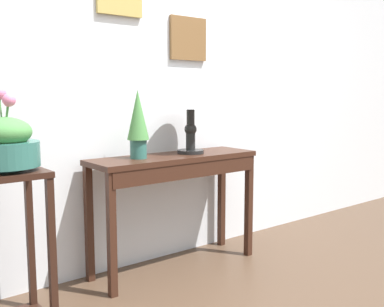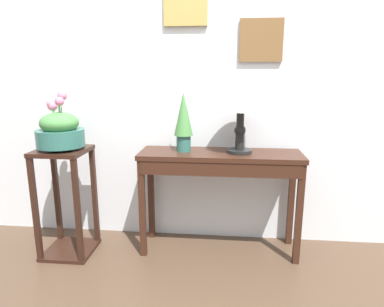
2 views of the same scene
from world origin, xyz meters
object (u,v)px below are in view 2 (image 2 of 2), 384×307
at_px(table_lamp, 241,97).
at_px(potted_plant_on_console, 183,119).
at_px(pedestal_stand_left, 67,202).
at_px(planter_bowl_wide, 60,130).
at_px(console_table, 220,169).

distance_m(table_lamp, potted_plant_on_console, 0.45).
xyz_separation_m(potted_plant_on_console, pedestal_stand_left, (-0.87, -0.17, -0.62)).
bearing_deg(table_lamp, potted_plant_on_console, 178.20).
bearing_deg(pedestal_stand_left, table_lamp, 7.04).
height_order(table_lamp, planter_bowl_wide, table_lamp).
distance_m(console_table, potted_plant_on_console, 0.46).
relative_size(table_lamp, pedestal_stand_left, 0.68).
height_order(table_lamp, potted_plant_on_console, table_lamp).
relative_size(potted_plant_on_console, pedestal_stand_left, 0.53).
distance_m(table_lamp, pedestal_stand_left, 1.51).
bearing_deg(console_table, pedestal_stand_left, -173.21).
relative_size(console_table, table_lamp, 2.13).
xyz_separation_m(console_table, pedestal_stand_left, (-1.15, -0.14, -0.25)).
distance_m(console_table, table_lamp, 0.55).
height_order(console_table, table_lamp, table_lamp).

